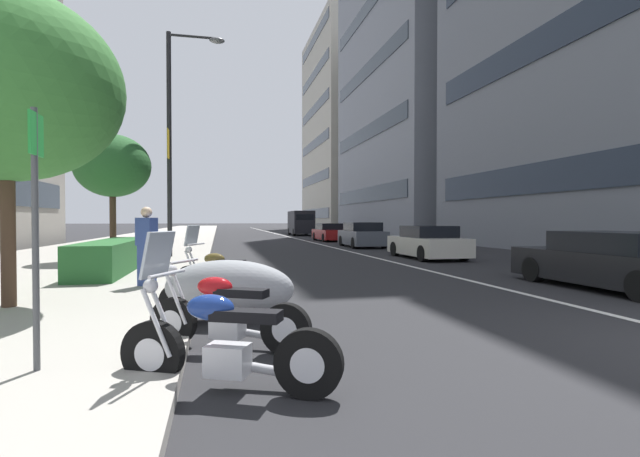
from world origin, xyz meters
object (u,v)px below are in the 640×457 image
Objects in this scene: street_tree_by_lamp_post at (6,87)px; motorcycle_mid_row at (223,344)px; motorcycle_second_in_row at (227,289)px; motorcycle_by_sign_pole at (220,275)px; delivery_van_ahead at (301,222)px; parking_sign_by_curb at (36,213)px; car_approaching_light at (428,243)px; motorcycle_far_end_row at (226,316)px; car_mid_block_traffic at (330,233)px; street_tree_mid_sidewalk at (112,166)px; car_following_behind at (362,235)px; street_lamp_with_banners at (177,125)px; pedestrian_on_plaza at (147,246)px; car_lead_in_lane at (613,262)px.

motorcycle_mid_row is at bearing -140.59° from street_tree_by_lamp_post.
motorcycle_second_in_row is 2.58m from motorcycle_by_sign_pole.
motorcycle_by_sign_pole is 0.32× the size of delivery_van_ahead.
parking_sign_by_curb is (-4.90, 1.71, 1.21)m from motorcycle_by_sign_pole.
car_approaching_light is 0.82× the size of street_tree_by_lamp_post.
car_mid_block_traffic is at bearing -78.24° from motorcycle_far_end_row.
car_following_behind is at bearing -56.77° from street_tree_mid_sidewalk.
car_approaching_light is at bearing -177.63° from delivery_van_ahead.
delivery_van_ahead is at bearing -73.31° from motorcycle_far_end_row.
car_mid_block_traffic is 0.51× the size of street_lamp_with_banners.
pedestrian_on_plaza is (-6.84, 9.86, 0.39)m from car_approaching_light.
car_approaching_light reaches higher than car_lead_in_lane.
motorcycle_mid_row is at bearing 160.78° from car_following_behind.
motorcycle_far_end_row is at bearing 159.58° from car_following_behind.
motorcycle_second_in_row is at bearing -67.12° from motorcycle_mid_row.
car_following_behind is (19.61, -8.01, 0.27)m from motorcycle_far_end_row.
motorcycle_mid_row is 0.39× the size of street_tree_by_lamp_post.
motorcycle_mid_row is 0.45× the size of car_following_behind.
motorcycle_mid_row is 1.05× the size of motorcycle_far_end_row.
street_lamp_with_banners is at bearing 126.07° from car_following_behind.
pedestrian_on_plaza is (-8.22, -0.05, -4.24)m from street_lamp_with_banners.
pedestrian_on_plaza reaches higher than motorcycle_mid_row.
street_tree_mid_sidewalk is (-1.13, 2.12, -1.77)m from street_lamp_with_banners.
motorcycle_by_sign_pole is 9.19m from street_tree_mid_sidewalk.
motorcycle_far_end_row is 0.45× the size of car_approaching_light.
car_lead_in_lane is 0.78× the size of delivery_van_ahead.
car_mid_block_traffic is 1.78× the size of parking_sign_by_curb.
pedestrian_on_plaza is (0.75, 1.54, 0.58)m from motorcycle_by_sign_pole.
car_lead_in_lane is 10.38m from pedestrian_on_plaza.
motorcycle_second_in_row is 3.15m from parking_sign_by_curb.
car_approaching_light is at bearing -97.28° from motorcycle_far_end_row.
street_lamp_with_banners is 5.09× the size of pedestrian_on_plaza.
motorcycle_by_sign_pole is 0.43× the size of car_following_behind.
motorcycle_second_in_row is at bearing 141.01° from car_approaching_light.
motorcycle_by_sign_pole is at bearing 98.74° from pedestrian_on_plaza.
motorcycle_far_end_row is 0.88× the size of motorcycle_second_in_row.
car_lead_in_lane is 15.52m from street_tree_mid_sidewalk.
motorcycle_second_in_row is 0.88× the size of parking_sign_by_curb.
street_tree_mid_sidewalk reaches higher than car_approaching_light.
delivery_van_ahead is at bearing -17.13° from street_tree_by_lamp_post.
street_lamp_with_banners reaches higher than motorcycle_by_sign_pole.
car_lead_in_lane is at bearing 114.50° from pedestrian_on_plaza.
parking_sign_by_curb is at bearing 32.88° from pedestrian_on_plaza.
street_lamp_with_banners is 1.95× the size of street_tree_mid_sidewalk.
delivery_van_ahead is at bearing -160.73° from pedestrian_on_plaza.
street_tree_by_lamp_post reaches higher than car_following_behind.
pedestrian_on_plaza is at bearing -163.04° from street_tree_mid_sidewalk.
pedestrian_on_plaza is at bearing -51.19° from motorcycle_mid_row.
car_lead_in_lane is 37.28m from delivery_van_ahead.
street_tree_mid_sidewalk is (12.74, 2.00, 1.84)m from parking_sign_by_curb.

